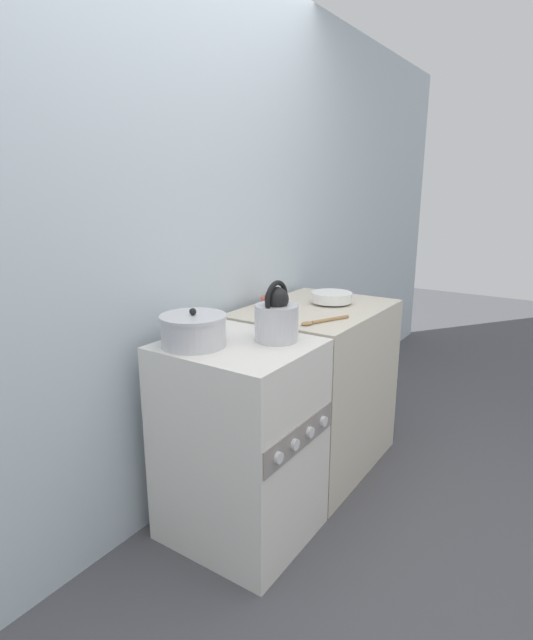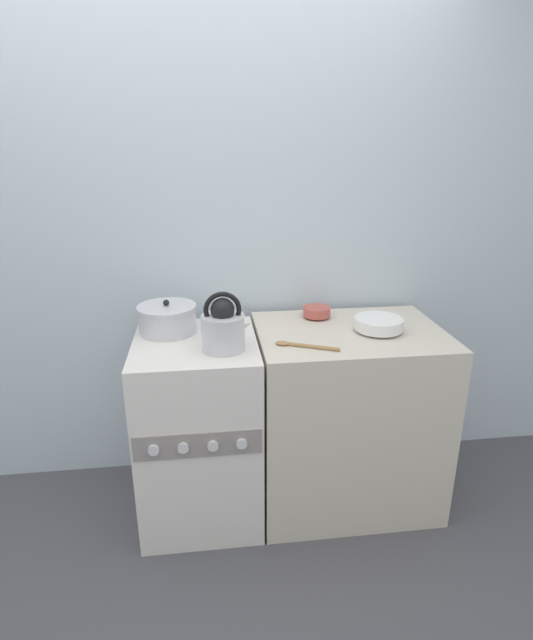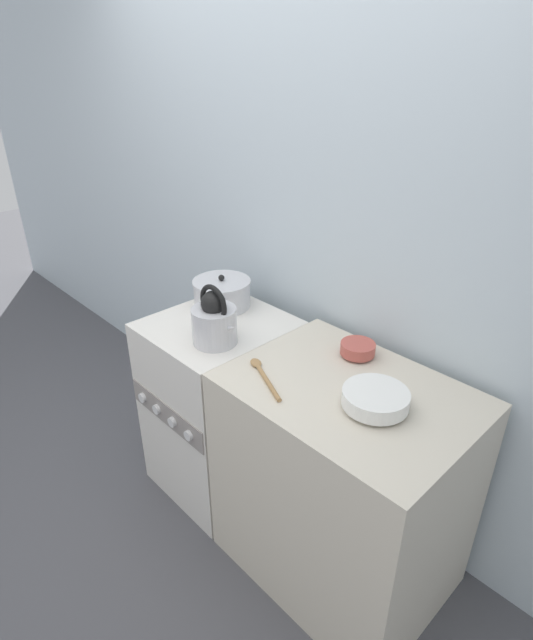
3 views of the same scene
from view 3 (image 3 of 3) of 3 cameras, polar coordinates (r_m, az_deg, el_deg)
ground_plane at (r=2.58m, az=-10.15°, el=-20.07°), size 12.00×12.00×0.00m
wall_back at (r=2.28m, az=2.03°, el=11.30°), size 7.00×0.06×2.50m
stove at (r=2.40m, az=-5.19°, el=-9.64°), size 0.54×0.61×0.88m
counter at (r=2.04m, az=8.52°, el=-17.95°), size 0.85×0.63×0.88m
kettle at (r=1.98m, az=-5.96°, el=-0.09°), size 0.22×0.18×0.25m
cooking_pot at (r=2.30m, az=-5.10°, el=3.09°), size 0.27×0.27×0.15m
enamel_bowl at (r=1.66m, az=12.34°, el=-8.76°), size 0.22×0.22×0.06m
small_ceramic_bowl at (r=1.93m, az=10.39°, el=-3.24°), size 0.13×0.13×0.05m
wooden_spoon at (r=1.79m, az=-0.39°, el=-6.23°), size 0.26×0.14×0.02m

